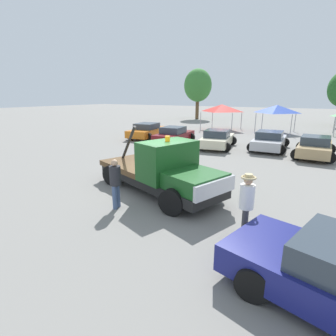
{
  "coord_description": "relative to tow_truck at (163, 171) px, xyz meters",
  "views": [
    {
      "loc": [
        5.45,
        -8.33,
        3.75
      ],
      "look_at": [
        0.5,
        0.0,
        1.05
      ],
      "focal_mm": 28.0,
      "sensor_mm": 36.0,
      "label": 1
    }
  ],
  "objects": [
    {
      "name": "traffic_cone",
      "position": [
        -3.02,
        4.4,
        -0.66
      ],
      "size": [
        0.4,
        0.4,
        0.55
      ],
      "color": "black",
      "rests_on": "ground"
    },
    {
      "name": "canopy_tent_red",
      "position": [
        -4.82,
        20.17,
        1.47
      ],
      "size": [
        3.57,
        3.57,
        2.79
      ],
      "color": "#9E9EA3",
      "rests_on": "ground"
    },
    {
      "name": "parked_car_orange",
      "position": [
        -8.59,
        11.28,
        -0.27
      ],
      "size": [
        2.88,
        5.05,
        1.34
      ],
      "rotation": [
        0.0,
        0.0,
        1.69
      ],
      "color": "orange",
      "rests_on": "ground"
    },
    {
      "name": "tree_left",
      "position": [
        -13.02,
        31.6,
        4.3
      ],
      "size": [
        4.35,
        4.35,
        7.78
      ],
      "color": "brown",
      "rests_on": "ground"
    },
    {
      "name": "person_at_hood",
      "position": [
        -0.68,
        -1.94,
        0.07
      ],
      "size": [
        0.38,
        0.38,
        1.71
      ],
      "rotation": [
        0.0,
        0.0,
        3.33
      ],
      "color": "#475B84",
      "rests_on": "ground"
    },
    {
      "name": "parked_car_tan",
      "position": [
        4.79,
        10.23,
        -0.27
      ],
      "size": [
        2.41,
        4.28,
        1.34
      ],
      "rotation": [
        0.0,
        0.0,
        1.56
      ],
      "color": "tan",
      "rests_on": "ground"
    },
    {
      "name": "parked_car_maroon",
      "position": [
        -5.18,
        10.05,
        -0.27
      ],
      "size": [
        2.55,
        4.37,
        1.34
      ],
      "rotation": [
        0.0,
        0.0,
        1.63
      ],
      "color": "maroon",
      "rests_on": "ground"
    },
    {
      "name": "person_near_truck",
      "position": [
        3.61,
        -1.6,
        0.14
      ],
      "size": [
        0.4,
        0.4,
        1.79
      ],
      "rotation": [
        0.0,
        0.0,
        0.17
      ],
      "color": "#38383D",
      "rests_on": "ground"
    },
    {
      "name": "parked_car_silver",
      "position": [
        1.92,
        11.22,
        -0.27
      ],
      "size": [
        2.62,
        4.56,
        1.34
      ],
      "rotation": [
        0.0,
        0.0,
        1.62
      ],
      "color": "#B7B7BC",
      "rests_on": "ground"
    },
    {
      "name": "tow_truck",
      "position": [
        0.0,
        0.0,
        0.0
      ],
      "size": [
        6.22,
        3.78,
        2.51
      ],
      "rotation": [
        0.0,
        0.0,
        -0.33
      ],
      "color": "black",
      "rests_on": "ground"
    },
    {
      "name": "parked_car_cream",
      "position": [
        -1.51,
        10.03,
        -0.27
      ],
      "size": [
        2.87,
        4.53,
        1.34
      ],
      "rotation": [
        0.0,
        0.0,
        1.73
      ],
      "color": "beige",
      "rests_on": "ground"
    },
    {
      "name": "ground_plane",
      "position": [
        -0.34,
        0.12,
        -0.92
      ],
      "size": [
        160.0,
        160.0,
        0.0
      ],
      "primitive_type": "plane",
      "color": "gray"
    },
    {
      "name": "canopy_tent_blue",
      "position": [
        0.77,
        20.75,
        1.48
      ],
      "size": [
        3.37,
        3.37,
        2.8
      ],
      "color": "#9E9EA3",
      "rests_on": "ground"
    }
  ]
}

